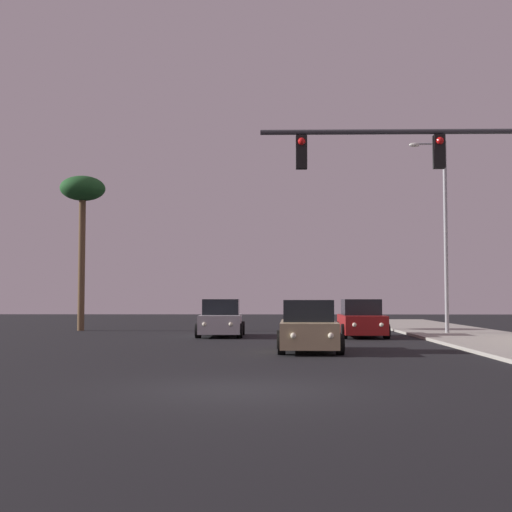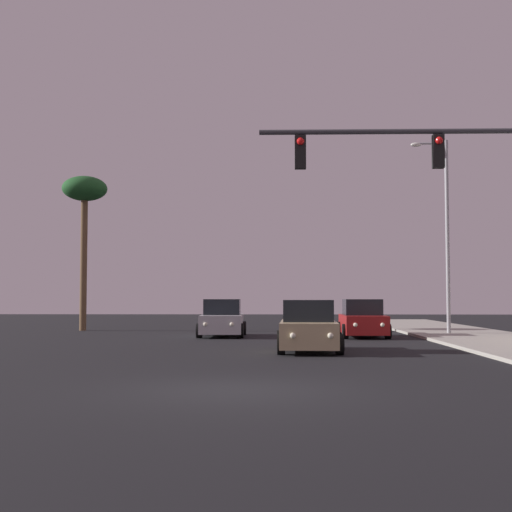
% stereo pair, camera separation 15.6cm
% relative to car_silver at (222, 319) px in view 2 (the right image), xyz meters
% --- Properties ---
extents(ground_plane, '(120.00, 120.00, 0.00)m').
position_rel_car_silver_xyz_m(ground_plane, '(1.62, -18.56, -0.76)').
color(ground_plane, black).
extents(car_silver, '(2.04, 4.33, 1.68)m').
position_rel_car_silver_xyz_m(car_silver, '(0.00, 0.00, 0.00)').
color(car_silver, '#B7B7BC').
rests_on(car_silver, ground).
extents(car_tan, '(2.04, 4.34, 1.68)m').
position_rel_car_silver_xyz_m(car_tan, '(3.48, -8.85, 0.00)').
color(car_tan, tan).
rests_on(car_tan, ground).
extents(car_red, '(2.04, 4.32, 1.68)m').
position_rel_car_silver_xyz_m(car_red, '(6.27, -0.49, 0.00)').
color(car_red, maroon).
rests_on(car_red, ground).
extents(traffic_light_mast, '(7.49, 0.36, 6.50)m').
position_rel_car_silver_xyz_m(traffic_light_mast, '(7.21, -13.25, 3.97)').
color(traffic_light_mast, '#38383D').
rests_on(traffic_light_mast, sidewalk_right).
extents(street_lamp, '(1.74, 0.24, 9.00)m').
position_rel_car_silver_xyz_m(street_lamp, '(10.28, 0.97, 4.36)').
color(street_lamp, '#99999E').
rests_on(street_lamp, sidewalk_right).
extents(palm_tree_mid, '(2.40, 2.40, 8.26)m').
position_rel_car_silver_xyz_m(palm_tree_mid, '(-7.84, 5.44, 6.40)').
color(palm_tree_mid, brown).
rests_on(palm_tree_mid, ground).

